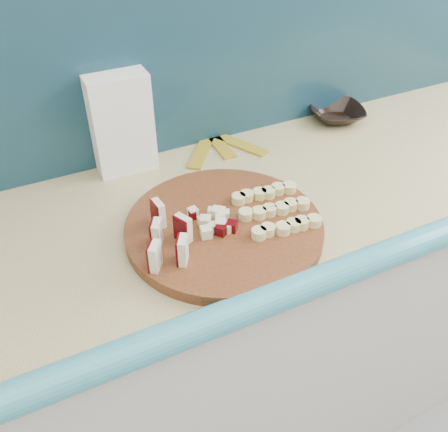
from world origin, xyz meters
TOP-DOWN VIEW (x-y plane):
  - kitchen_counter at (0.10, 1.50)m, footprint 2.20×0.63m
  - backsplash at (0.10, 1.79)m, footprint 2.20×0.02m
  - cutting_board at (0.05, 1.41)m, footprint 0.47×0.47m
  - apple_wedges at (-0.09, 1.39)m, footprint 0.10×0.16m
  - apple_chunks at (0.02, 1.41)m, footprint 0.07×0.07m
  - banana_slices at (0.16, 1.39)m, footprint 0.17×0.17m
  - brown_bowl at (0.57, 1.72)m, footprint 0.19×0.19m
  - flour_bag at (-0.06, 1.76)m, footprint 0.14×0.10m
  - banana_peel at (0.19, 1.73)m, footprint 0.23×0.19m

SIDE VIEW (x-z plane):
  - kitchen_counter at x=0.10m, z-range 0.00..0.91m
  - banana_peel at x=0.19m, z-range 0.91..0.92m
  - cutting_board at x=0.05m, z-range 0.91..0.94m
  - brown_bowl at x=0.57m, z-range 0.91..0.95m
  - banana_slices at x=0.16m, z-range 0.94..0.95m
  - apple_chunks at x=0.02m, z-range 0.94..0.96m
  - apple_wedges at x=-0.09m, z-range 0.94..0.99m
  - flour_bag at x=-0.06m, z-range 0.91..1.16m
  - backsplash at x=0.10m, z-range 0.91..1.41m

